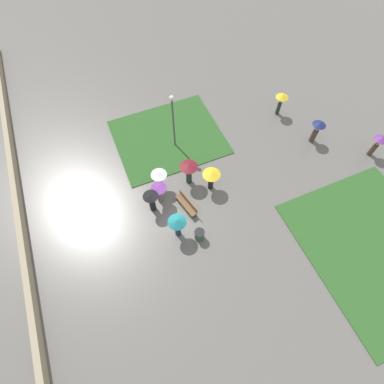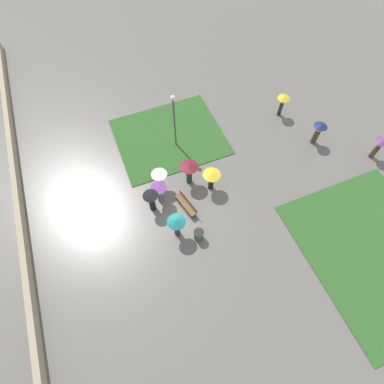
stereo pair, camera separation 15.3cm
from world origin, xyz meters
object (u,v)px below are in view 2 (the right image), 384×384
Objects in this scene: crowd_person_black at (151,200)px; lone_walker_near_lawn at (318,131)px; park_bench at (187,204)px; lone_walker_far_path at (380,145)px; trash_bin at (199,235)px; crowd_person_maroon at (189,170)px; crowd_person_yellow at (211,177)px; crowd_person_purple at (159,191)px; lone_walker_mid_plaza at (283,101)px; crowd_person_teal at (177,224)px; crowd_person_white at (159,176)px; lamp_post at (174,116)px.

lone_walker_near_lawn is (-0.86, 12.79, 0.06)m from crowd_person_black.
lone_walker_far_path is at bearing 71.57° from park_bench.
lone_walker_far_path is (-1.12, 13.97, 0.86)m from trash_bin.
crowd_person_maroon is 1.52m from crowd_person_yellow.
trash_bin is 0.49× the size of crowd_person_purple.
lone_walker_mid_plaza is (-3.23, 8.94, 0.09)m from crowd_person_maroon.
crowd_person_teal is 1.03× the size of lone_walker_mid_plaza.
crowd_person_black is 12.64m from lone_walker_mid_plaza.
crowd_person_black reaches higher than park_bench.
crowd_person_yellow is 8.87m from lone_walker_mid_plaza.
crowd_person_purple is at bearing -143.46° from park_bench.
lone_walker_mid_plaza is at bearing 40.93° from crowd_person_purple.
crowd_person_white is 1.05× the size of crowd_person_yellow.
lone_walker_mid_plaza reaches higher than crowd_person_white.
park_bench is 0.99× the size of crowd_person_maroon.
lone_walker_mid_plaza is (-3.88, 11.22, 0.23)m from crowd_person_purple.
lamp_post is 2.46× the size of lone_walker_far_path.
crowd_person_purple is (-1.15, -1.39, 0.71)m from park_bench.
lone_walker_mid_plaza reaches higher than lone_walker_near_lawn.
crowd_person_black is 0.93× the size of crowd_person_teal.
crowd_person_black reaches higher than crowd_person_yellow.
crowd_person_yellow reaches higher than park_bench.
lone_walker_far_path is at bearing 63.49° from lamp_post.
lone_walker_mid_plaza is (-4.23, 7.79, 0.15)m from crowd_person_yellow.
crowd_person_teal is at bearing 131.36° from lone_walker_near_lawn.
crowd_person_maroon reaches higher than crowd_person_yellow.
lone_walker_near_lawn is (3.59, 9.55, -1.74)m from lamp_post.
crowd_person_maroon reaches higher than crowd_person_white.
lamp_post is 8.78m from lone_walker_mid_plaza.
crowd_person_purple is 0.89× the size of crowd_person_teal.
crowd_person_black is at bearing -70.78° from crowd_person_teal.
crowd_person_black is (0.41, -0.66, -0.04)m from crowd_person_purple.
trash_bin is 0.49× the size of crowd_person_yellow.
trash_bin is 0.45× the size of lone_walker_far_path.
crowd_person_teal is at bearing -52.92° from park_bench.
park_bench is at bearing -15.36° from crowd_person_maroon.
crowd_person_yellow is at bearing -48.78° from crowd_person_white.
park_bench is 5.87m from lamp_post.
crowd_person_black is 1.05× the size of crowd_person_yellow.
lone_walker_near_lawn is (3.43, 0.91, -0.22)m from lone_walker_mid_plaza.
lamp_post reaches higher than park_bench.
trash_bin is 4.27m from crowd_person_maroon.
lone_walker_far_path is (1.12, 13.85, 0.81)m from park_bench.
crowd_person_purple reaches higher than crowd_person_yellow.
lamp_post is at bearing 170.06° from trash_bin.
lone_walker_mid_plaza is at bearing -54.03° from crowd_person_yellow.
lone_walker_near_lawn reaches higher than crowd_person_purple.
park_bench is 2.18m from crowd_person_maroon.
crowd_person_maroon is at bearing 115.65° from lone_walker_near_lawn.
lone_walker_mid_plaza reaches higher than crowd_person_purple.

